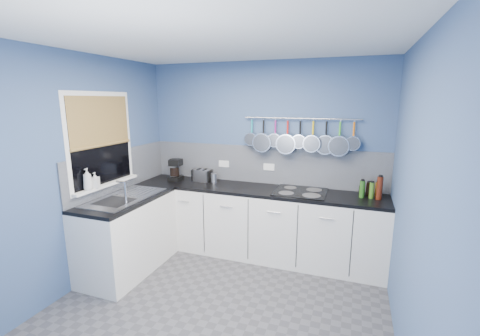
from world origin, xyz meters
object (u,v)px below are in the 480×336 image
Objects in this scene: hob at (300,192)px; soap_bottle_b at (95,180)px; soap_bottle_a at (87,179)px; coffee_maker at (175,170)px; paper_towel at (174,170)px; toaster at (202,175)px; canister at (214,178)px.

soap_bottle_b is at bearing -152.43° from hob.
soap_bottle_a is 1.27m from coffee_maker.
soap_bottle_a is at bearing -104.31° from paper_towel.
coffee_maker reaches higher than paper_towel.
toaster reaches higher than canister.
coffee_maker is (0.35, 1.22, -0.12)m from soap_bottle_a.
hob is (1.38, -0.10, -0.07)m from toaster.
soap_bottle_a reaches higher than toaster.
soap_bottle_b is 0.64× the size of paper_towel.
paper_towel is (0.32, 1.13, -0.10)m from soap_bottle_b.
soap_bottle_b is 1.37× the size of canister.
coffee_maker is 2.35× the size of canister.
coffee_maker reaches higher than toaster.
toaster is (0.72, 1.20, -0.15)m from soap_bottle_b.
hob is at bearing 6.18° from toaster.
hob is at bearing 27.57° from soap_bottle_b.
soap_bottle_b is 1.18m from paper_towel.
soap_bottle_a is at bearing -150.23° from hob.
hob is (2.10, 1.10, -0.23)m from soap_bottle_b.
coffee_maker is at bearing 179.43° from hob.
paper_towel is at bearing 178.94° from hob.
coffee_maker is at bearing -26.39° from paper_towel.
paper_towel is (0.32, 1.24, -0.14)m from soap_bottle_a.
paper_towel is 0.43× the size of hob.
soap_bottle_a is 1.28m from paper_towel.
canister is at bearing 52.12° from soap_bottle_b.
soap_bottle_a reaches higher than soap_bottle_b.
soap_bottle_a is 0.39× the size of hob.
soap_bottle_a is at bearing -125.52° from canister.
canister is (0.56, 0.06, -0.09)m from coffee_maker.
soap_bottle_a is 0.95× the size of toaster.
toaster is at bearing 175.83° from hob.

